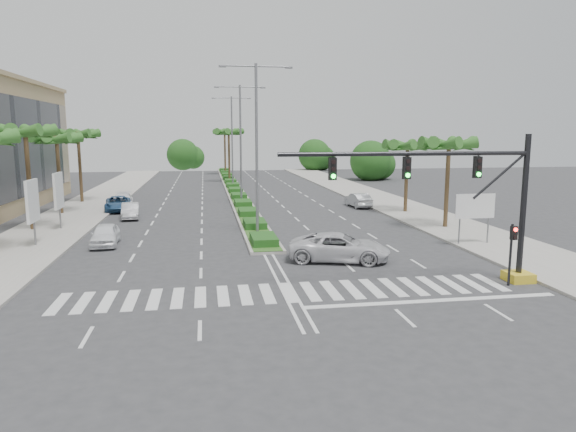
# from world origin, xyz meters

# --- Properties ---
(ground) EXTENTS (160.00, 160.00, 0.00)m
(ground) POSITION_xyz_m (0.00, 0.00, 0.00)
(ground) COLOR #333335
(ground) RESTS_ON ground
(footpath_right) EXTENTS (6.00, 120.00, 0.15)m
(footpath_right) POSITION_xyz_m (15.20, 20.00, 0.07)
(footpath_right) COLOR gray
(footpath_right) RESTS_ON ground
(footpath_left) EXTENTS (6.00, 120.00, 0.15)m
(footpath_left) POSITION_xyz_m (-15.20, 20.00, 0.07)
(footpath_left) COLOR gray
(footpath_left) RESTS_ON ground
(median) EXTENTS (2.20, 75.00, 0.20)m
(median) POSITION_xyz_m (0.00, 45.00, 0.10)
(median) COLOR gray
(median) RESTS_ON ground
(median_grass) EXTENTS (1.80, 75.00, 0.04)m
(median_grass) POSITION_xyz_m (0.00, 45.00, 0.22)
(median_grass) COLOR #2B511B
(median_grass) RESTS_ON median
(signal_gantry) EXTENTS (12.60, 1.20, 7.20)m
(signal_gantry) POSITION_xyz_m (9.27, -0.00, 3.46)
(signal_gantry) COLOR gold
(signal_gantry) RESTS_ON ground
(pedestrian_signal) EXTENTS (0.28, 0.36, 3.00)m
(pedestrian_signal) POSITION_xyz_m (10.60, -0.68, 2.04)
(pedestrian_signal) COLOR black
(pedestrian_signal) RESTS_ON ground
(direction_sign) EXTENTS (2.70, 0.11, 3.40)m
(direction_sign) POSITION_xyz_m (13.50, 7.99, 2.45)
(direction_sign) COLOR slate
(direction_sign) RESTS_ON ground
(billboard_near) EXTENTS (0.18, 2.10, 4.35)m
(billboard_near) POSITION_xyz_m (-14.50, 12.00, 2.96)
(billboard_near) COLOR slate
(billboard_near) RESTS_ON ground
(billboard_far) EXTENTS (0.18, 2.10, 4.35)m
(billboard_far) POSITION_xyz_m (-14.50, 18.00, 2.96)
(billboard_far) COLOR slate
(billboard_far) RESTS_ON ground
(palm_left_mid) EXTENTS (4.57, 4.68, 7.95)m
(palm_left_mid) POSITION_xyz_m (-16.50, 18.00, 7.08)
(palm_left_mid) COLOR brown
(palm_left_mid) RESTS_ON ground
(palm_left_far) EXTENTS (4.57, 4.68, 7.35)m
(palm_left_far) POSITION_xyz_m (-16.50, 26.00, 6.50)
(palm_left_far) COLOR brown
(palm_left_far) RESTS_ON ground
(palm_left_end) EXTENTS (4.57, 4.68, 7.75)m
(palm_left_end) POSITION_xyz_m (-16.50, 34.00, 6.88)
(palm_left_end) COLOR brown
(palm_left_end) RESTS_ON ground
(palm_right_near) EXTENTS (4.57, 4.68, 7.05)m
(palm_right_near) POSITION_xyz_m (14.50, 14.00, 6.20)
(palm_right_near) COLOR brown
(palm_right_near) RESTS_ON ground
(palm_right_far) EXTENTS (4.57, 4.68, 6.75)m
(palm_right_far) POSITION_xyz_m (14.50, 22.00, 5.91)
(palm_right_far) COLOR brown
(palm_right_far) RESTS_ON ground
(palm_median_a) EXTENTS (4.57, 4.68, 8.05)m
(palm_median_a) POSITION_xyz_m (0.00, 55.00, 7.17)
(palm_median_a) COLOR brown
(palm_median_a) RESTS_ON ground
(palm_median_b) EXTENTS (4.57, 4.68, 8.05)m
(palm_median_b) POSITION_xyz_m (0.00, 70.00, 7.17)
(palm_median_b) COLOR brown
(palm_median_b) RESTS_ON ground
(streetlight_near) EXTENTS (5.10, 0.25, 12.00)m
(streetlight_near) POSITION_xyz_m (0.00, 14.00, 6.81)
(streetlight_near) COLOR slate
(streetlight_near) RESTS_ON ground
(streetlight_mid) EXTENTS (5.10, 0.25, 12.00)m
(streetlight_mid) POSITION_xyz_m (0.00, 30.00, 6.81)
(streetlight_mid) COLOR slate
(streetlight_mid) RESTS_ON ground
(streetlight_far) EXTENTS (5.10, 0.25, 12.00)m
(streetlight_far) POSITION_xyz_m (0.00, 46.00, 6.81)
(streetlight_far) COLOR slate
(streetlight_far) RESTS_ON ground
(car_parked_a) EXTENTS (1.89, 4.19, 1.40)m
(car_parked_a) POSITION_xyz_m (-10.18, 11.93, 0.70)
(car_parked_a) COLOR white
(car_parked_a) RESTS_ON ground
(car_parked_b) EXTENTS (1.82, 4.16, 1.33)m
(car_parked_b) POSITION_xyz_m (-10.07, 22.81, 0.66)
(car_parked_b) COLOR silver
(car_parked_b) RESTS_ON ground
(car_parked_c) EXTENTS (2.95, 5.26, 1.39)m
(car_parked_c) POSITION_xyz_m (-11.80, 27.38, 0.69)
(car_parked_c) COLOR #29507D
(car_parked_c) RESTS_ON ground
(car_parked_d) EXTENTS (2.32, 4.75, 1.33)m
(car_parked_d) POSITION_xyz_m (-11.80, 30.38, 0.67)
(car_parked_d) COLOR white
(car_parked_d) RESTS_ON ground
(car_crossing) EXTENTS (6.26, 4.20, 1.60)m
(car_crossing) POSITION_xyz_m (3.82, 5.40, 0.80)
(car_crossing) COLOR silver
(car_crossing) RESTS_ON ground
(car_right) EXTENTS (1.82, 4.35, 1.40)m
(car_right) POSITION_xyz_m (11.31, 26.37, 0.70)
(car_right) COLOR #B4B6BA
(car_right) RESTS_ON ground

